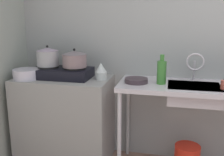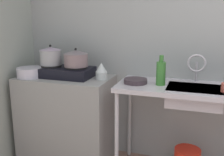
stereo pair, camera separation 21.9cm
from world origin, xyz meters
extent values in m
cube|color=gray|center=(-1.84, 1.32, 0.43)|extent=(0.91, 0.53, 0.86)
cube|color=#BAB6BE|center=(-0.58, 1.32, 0.84)|extent=(1.39, 0.53, 0.04)
cylinder|color=#BCBBC2|center=(-1.23, 1.09, 0.41)|extent=(0.04, 0.04, 0.82)
cylinder|color=#B3B9B8|center=(-1.23, 1.54, 0.41)|extent=(0.04, 0.04, 0.82)
cube|color=black|center=(-1.85, 1.32, 0.90)|extent=(0.57, 0.32, 0.09)
cylinder|color=black|center=(-1.99, 1.32, 0.96)|extent=(0.20, 0.20, 0.02)
cylinder|color=black|center=(-1.71, 1.32, 0.96)|extent=(0.20, 0.20, 0.02)
cylinder|color=#999A9D|center=(-1.99, 1.32, 1.04)|extent=(0.21, 0.21, 0.15)
cone|color=#A290A8|center=(-1.99, 1.32, 1.13)|extent=(0.21, 0.21, 0.03)
sphere|color=black|center=(-1.99, 1.32, 1.16)|extent=(0.02, 0.02, 0.02)
cylinder|color=slate|center=(-1.71, 1.32, 1.03)|extent=(0.23, 0.23, 0.12)
cone|color=slate|center=(-1.71, 1.32, 1.11)|extent=(0.23, 0.23, 0.03)
sphere|color=black|center=(-1.71, 1.32, 1.14)|extent=(0.02, 0.02, 0.02)
cylinder|color=silver|center=(-2.16, 1.20, 0.90)|extent=(0.25, 0.25, 0.09)
cylinder|color=silver|center=(-1.46, 1.33, 0.89)|extent=(0.11, 0.11, 0.07)
cone|color=silver|center=(-1.46, 1.33, 0.97)|extent=(0.11, 0.11, 0.08)
cube|color=#BAB6BE|center=(-0.62, 1.29, 0.78)|extent=(0.45, 0.34, 0.15)
cylinder|color=#BAB6BE|center=(-0.61, 1.49, 0.95)|extent=(0.02, 0.02, 0.18)
torus|color=#BAB6BE|center=(-0.61, 1.42, 1.04)|extent=(0.16, 0.02, 0.16)
cylinder|color=#382D33|center=(-1.12, 1.28, 0.88)|extent=(0.21, 0.21, 0.04)
cylinder|color=#36772F|center=(-0.90, 1.29, 0.96)|extent=(0.08, 0.08, 0.20)
cylinder|color=#36772F|center=(-0.90, 1.29, 1.09)|extent=(0.04, 0.04, 0.06)
camera|label=1|loc=(-0.82, -0.98, 1.43)|focal=41.70mm
camera|label=2|loc=(-0.61, -0.92, 1.43)|focal=41.70mm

